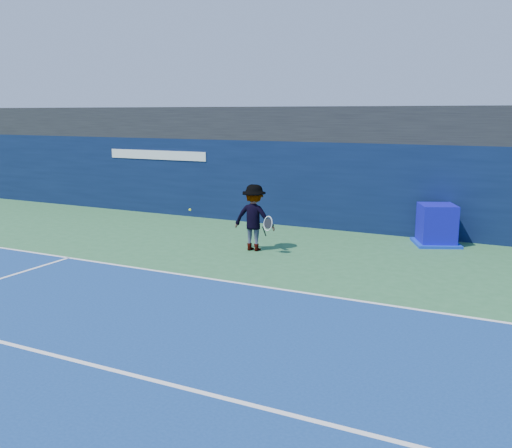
# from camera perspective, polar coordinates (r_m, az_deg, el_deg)

# --- Properties ---
(ground) EXTENTS (80.00, 80.00, 0.00)m
(ground) POSITION_cam_1_polar(r_m,az_deg,el_deg) (11.43, -10.69, -9.56)
(ground) COLOR #2F693B
(ground) RESTS_ON ground
(baseline) EXTENTS (24.00, 0.10, 0.01)m
(baseline) POSITION_cam_1_polar(r_m,az_deg,el_deg) (13.80, -3.15, -5.71)
(baseline) COLOR white
(baseline) RESTS_ON ground
(service_line) EXTENTS (24.00, 0.10, 0.01)m
(service_line) POSITION_cam_1_polar(r_m,az_deg,el_deg) (10.04, -17.75, -12.86)
(service_line) COLOR white
(service_line) RESTS_ON ground
(stadium_band) EXTENTS (36.00, 3.00, 1.20)m
(stadium_band) POSITION_cam_1_polar(r_m,az_deg,el_deg) (21.02, 8.41, 9.90)
(stadium_band) COLOR black
(stadium_band) RESTS_ON back_wall_assembly
(back_wall_assembly) EXTENTS (36.00, 1.03, 3.00)m
(back_wall_assembly) POSITION_cam_1_polar(r_m,az_deg,el_deg) (20.23, 7.35, 3.92)
(back_wall_assembly) COLOR #091635
(back_wall_assembly) RESTS_ON ground
(equipment_cart) EXTENTS (1.71, 1.71, 1.25)m
(equipment_cart) POSITION_cam_1_polar(r_m,az_deg,el_deg) (18.31, 17.61, -0.22)
(equipment_cart) COLOR #0F0BA7
(equipment_cart) RESTS_ON ground
(tennis_player) EXTENTS (1.42, 0.80, 1.95)m
(tennis_player) POSITION_cam_1_polar(r_m,az_deg,el_deg) (16.66, -0.19, 0.65)
(tennis_player) COLOR white
(tennis_player) RESTS_ON ground
(tennis_ball) EXTENTS (0.07, 0.07, 0.07)m
(tennis_ball) POSITION_cam_1_polar(r_m,az_deg,el_deg) (16.83, -6.62, 1.43)
(tennis_ball) COLOR #E0F21A
(tennis_ball) RESTS_ON ground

